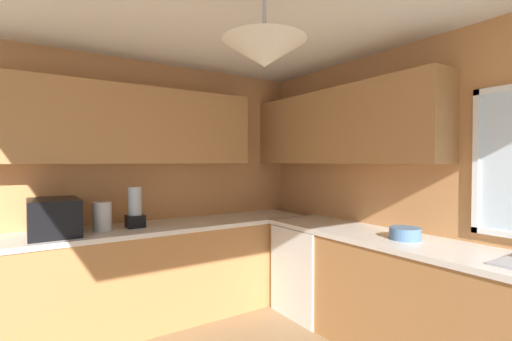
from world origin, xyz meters
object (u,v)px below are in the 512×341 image
(kettle, at_px, (102,216))
(blender_appliance, at_px, (135,209))
(dishwasher, at_px, (314,269))
(microwave, at_px, (54,217))
(bowl, at_px, (405,233))

(kettle, relative_size, blender_appliance, 0.68)
(dishwasher, height_order, blender_appliance, blender_appliance)
(microwave, xyz_separation_m, bowl, (1.62, 2.19, -0.10))
(blender_appliance, bearing_deg, kettle, -85.84)
(dishwasher, distance_m, kettle, 2.00)
(microwave, xyz_separation_m, kettle, (0.02, 0.35, -0.02))
(dishwasher, xyz_separation_m, kettle, (-0.64, -1.80, 0.59))
(dishwasher, distance_m, bowl, 1.09)
(dishwasher, xyz_separation_m, bowl, (0.96, 0.03, 0.51))
(kettle, bearing_deg, bowl, 48.94)
(microwave, relative_size, kettle, 1.96)
(microwave, distance_m, kettle, 0.36)
(bowl, height_order, blender_appliance, blender_appliance)
(dishwasher, relative_size, microwave, 1.75)
(kettle, bearing_deg, microwave, -93.23)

